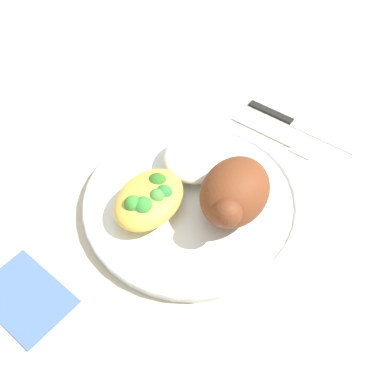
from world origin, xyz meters
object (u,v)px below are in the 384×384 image
at_px(knife, 292,121).
at_px(mac_cheese_with_broccoli, 150,198).
at_px(rice_pile, 197,156).
at_px(plate, 192,201).
at_px(napkin, 25,297).
at_px(roasted_chicken, 234,193).
at_px(fork, 276,138).

bearing_deg(knife, mac_cheese_with_broccoli, -17.65).
bearing_deg(rice_pile, plate, 24.56).
bearing_deg(mac_cheese_with_broccoli, napkin, -18.98).
height_order(knife, napkin, knife).
relative_size(roasted_chicken, rice_pile, 1.15).
height_order(plate, napkin, plate).
relative_size(roasted_chicken, fork, 0.81).
bearing_deg(knife, plate, -12.26).
relative_size(rice_pile, napkin, 0.89).
bearing_deg(plate, rice_pile, -155.44).
height_order(mac_cheese_with_broccoli, knife, mac_cheese_with_broccoli).
bearing_deg(napkin, mac_cheese_with_broccoli, 161.02).
bearing_deg(knife, napkin, -18.18).
height_order(rice_pile, mac_cheese_with_broccoli, mac_cheese_with_broccoli).
xyz_separation_m(roasted_chicken, rice_pile, (-0.05, -0.08, -0.02)).
bearing_deg(fork, plate, -13.82).
relative_size(plate, napkin, 2.67).
bearing_deg(knife, rice_pile, -23.04).
relative_size(plate, rice_pile, 2.98).
xyz_separation_m(fork, knife, (-0.05, 0.01, 0.00)).
bearing_deg(mac_cheese_with_broccoli, rice_pile, 172.64).
xyz_separation_m(roasted_chicken, napkin, (0.23, -0.16, -0.06)).
xyz_separation_m(plate, knife, (-0.23, 0.05, -0.01)).
height_order(roasted_chicken, mac_cheese_with_broccoli, roasted_chicken).
xyz_separation_m(rice_pile, napkin, (0.28, -0.07, -0.04)).
xyz_separation_m(rice_pile, knife, (-0.17, 0.07, -0.03)).
relative_size(plate, mac_cheese_with_broccoli, 2.76).
relative_size(plate, roasted_chicken, 2.59).
distance_m(rice_pile, mac_cheese_with_broccoli, 0.10).
bearing_deg(fork, napkin, -19.50).
relative_size(plate, fork, 2.10).
height_order(roasted_chicken, knife, roasted_chicken).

